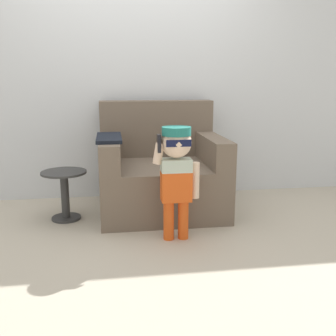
{
  "coord_description": "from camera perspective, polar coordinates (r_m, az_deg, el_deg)",
  "views": [
    {
      "loc": [
        -0.23,
        -3.34,
        1.21
      ],
      "look_at": [
        0.23,
        -0.19,
        0.49
      ],
      "focal_mm": 42.0,
      "sensor_mm": 36.0,
      "label": 1
    }
  ],
  "objects": [
    {
      "name": "ground_plane",
      "position": [
        3.56,
        -4.21,
        -7.11
      ],
      "size": [
        10.0,
        10.0,
        0.0
      ],
      "primitive_type": "plane",
      "color": "#BCB29E"
    },
    {
      "name": "wall_back",
      "position": [
        4.08,
        -5.31,
        14.0
      ],
      "size": [
        10.0,
        0.05,
        2.6
      ],
      "color": "silver",
      "rests_on": "ground_plane"
    },
    {
      "name": "armchair",
      "position": [
        3.68,
        -1.13,
        -0.62
      ],
      "size": [
        1.13,
        0.99,
        1.0
      ],
      "color": "#6B5B4C",
      "rests_on": "ground_plane"
    },
    {
      "name": "person_child",
      "position": [
        2.92,
        1.23,
        0.36
      ],
      "size": [
        0.36,
        0.27,
        0.87
      ],
      "color": "#E05119",
      "rests_on": "ground_plane"
    },
    {
      "name": "side_table",
      "position": [
        3.54,
        -14.76,
        -3.15
      ],
      "size": [
        0.39,
        0.39,
        0.43
      ],
      "color": "#333333",
      "rests_on": "ground_plane"
    }
  ]
}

